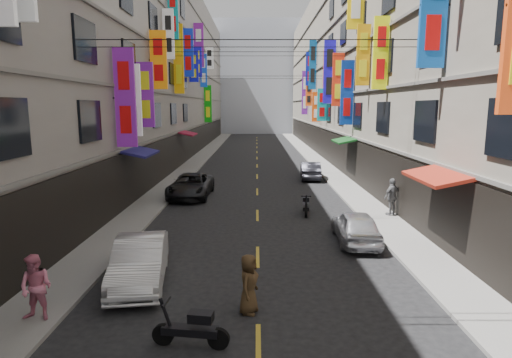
{
  "coord_description": "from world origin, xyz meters",
  "views": [
    {
      "loc": [
        -0.04,
        3.14,
        5.41
      ],
      "look_at": [
        -0.05,
        11.39,
        4.0
      ],
      "focal_mm": 30.0,
      "sensor_mm": 36.0,
      "label": 1
    }
  ],
  "objects_px": {
    "car_right_far": "(310,170)",
    "pedestrian_lfar": "(36,288)",
    "pedestrian_crossing": "(249,284)",
    "car_left_far": "(191,186)",
    "scooter_far_right": "(306,206)",
    "car_left_mid": "(140,261)",
    "pedestrian_rfar": "(392,197)",
    "car_right_mid": "(356,226)",
    "scooter_crossing": "(192,329)"
  },
  "relations": [
    {
      "from": "car_left_far",
      "to": "car_right_mid",
      "type": "relative_size",
      "value": 1.3
    },
    {
      "from": "car_left_far",
      "to": "pedestrian_rfar",
      "type": "bearing_deg",
      "value": -22.57
    },
    {
      "from": "car_left_far",
      "to": "car_right_mid",
      "type": "distance_m",
      "value": 11.78
    },
    {
      "from": "scooter_crossing",
      "to": "pedestrian_rfar",
      "type": "xyz_separation_m",
      "value": [
        8.11,
        11.52,
        0.6
      ]
    },
    {
      "from": "car_left_mid",
      "to": "car_right_far",
      "type": "height_order",
      "value": "car_left_mid"
    },
    {
      "from": "scooter_far_right",
      "to": "car_right_mid",
      "type": "distance_m",
      "value": 4.8
    },
    {
      "from": "scooter_far_right",
      "to": "pedestrian_crossing",
      "type": "height_order",
      "value": "pedestrian_crossing"
    },
    {
      "from": "scooter_far_right",
      "to": "car_right_far",
      "type": "bearing_deg",
      "value": -92.59
    },
    {
      "from": "car_right_mid",
      "to": "pedestrian_lfar",
      "type": "xyz_separation_m",
      "value": [
        -9.45,
        -6.56,
        0.31
      ]
    },
    {
      "from": "scooter_crossing",
      "to": "pedestrian_rfar",
      "type": "relative_size",
      "value": 0.98
    },
    {
      "from": "car_left_mid",
      "to": "car_right_mid",
      "type": "xyz_separation_m",
      "value": [
        7.58,
        4.01,
        -0.04
      ]
    },
    {
      "from": "scooter_crossing",
      "to": "pedestrian_rfar",
      "type": "bearing_deg",
      "value": -26.93
    },
    {
      "from": "car_left_mid",
      "to": "pedestrian_rfar",
      "type": "distance_m",
      "value": 12.96
    },
    {
      "from": "scooter_crossing",
      "to": "pedestrian_rfar",
      "type": "distance_m",
      "value": 14.1
    },
    {
      "from": "pedestrian_lfar",
      "to": "car_right_mid",
      "type": "bearing_deg",
      "value": 41.75
    },
    {
      "from": "scooter_far_right",
      "to": "pedestrian_rfar",
      "type": "bearing_deg",
      "value": 176.87
    },
    {
      "from": "car_right_far",
      "to": "pedestrian_crossing",
      "type": "distance_m",
      "value": 21.57
    },
    {
      "from": "pedestrian_lfar",
      "to": "scooter_crossing",
      "type": "bearing_deg",
      "value": -7.58
    },
    {
      "from": "scooter_far_right",
      "to": "car_right_mid",
      "type": "height_order",
      "value": "car_right_mid"
    },
    {
      "from": "pedestrian_rfar",
      "to": "scooter_crossing",
      "type": "bearing_deg",
      "value": 21.79
    },
    {
      "from": "car_right_mid",
      "to": "pedestrian_crossing",
      "type": "bearing_deg",
      "value": 56.84
    },
    {
      "from": "pedestrian_lfar",
      "to": "pedestrian_rfar",
      "type": "height_order",
      "value": "pedestrian_rfar"
    },
    {
      "from": "scooter_crossing",
      "to": "car_left_mid",
      "type": "height_order",
      "value": "car_left_mid"
    },
    {
      "from": "scooter_far_right",
      "to": "car_right_far",
      "type": "height_order",
      "value": "car_right_far"
    },
    {
      "from": "scooter_far_right",
      "to": "pedestrian_lfar",
      "type": "height_order",
      "value": "pedestrian_lfar"
    },
    {
      "from": "car_right_far",
      "to": "pedestrian_rfar",
      "type": "relative_size",
      "value": 2.17
    },
    {
      "from": "scooter_crossing",
      "to": "car_left_mid",
      "type": "distance_m",
      "value": 4.18
    },
    {
      "from": "car_left_mid",
      "to": "pedestrian_rfar",
      "type": "xyz_separation_m",
      "value": [
        10.24,
        7.94,
        0.34
      ]
    },
    {
      "from": "car_right_mid",
      "to": "pedestrian_lfar",
      "type": "distance_m",
      "value": 11.51
    },
    {
      "from": "pedestrian_crossing",
      "to": "car_left_far",
      "type": "bearing_deg",
      "value": 31.6
    },
    {
      "from": "pedestrian_crossing",
      "to": "pedestrian_lfar",
      "type": "bearing_deg",
      "value": 113.75
    },
    {
      "from": "scooter_crossing",
      "to": "car_right_mid",
      "type": "relative_size",
      "value": 0.47
    },
    {
      "from": "pedestrian_lfar",
      "to": "pedestrian_rfar",
      "type": "relative_size",
      "value": 0.92
    },
    {
      "from": "car_left_far",
      "to": "scooter_far_right",
      "type": "bearing_deg",
      "value": -30.95
    },
    {
      "from": "car_right_far",
      "to": "pedestrian_lfar",
      "type": "bearing_deg",
      "value": 70.2
    },
    {
      "from": "scooter_far_right",
      "to": "car_left_far",
      "type": "xyz_separation_m",
      "value": [
        -6.46,
        4.14,
        0.25
      ]
    },
    {
      "from": "scooter_far_right",
      "to": "pedestrian_rfar",
      "type": "relative_size",
      "value": 0.98
    },
    {
      "from": "car_left_far",
      "to": "pedestrian_crossing",
      "type": "relative_size",
      "value": 3.12
    },
    {
      "from": "scooter_crossing",
      "to": "scooter_far_right",
      "type": "height_order",
      "value": "same"
    },
    {
      "from": "car_right_far",
      "to": "pedestrian_rfar",
      "type": "bearing_deg",
      "value": 106.82
    },
    {
      "from": "scooter_crossing",
      "to": "pedestrian_crossing",
      "type": "relative_size",
      "value": 1.12
    },
    {
      "from": "scooter_crossing",
      "to": "pedestrian_lfar",
      "type": "relative_size",
      "value": 1.06
    },
    {
      "from": "car_left_mid",
      "to": "pedestrian_lfar",
      "type": "relative_size",
      "value": 2.52
    },
    {
      "from": "car_left_far",
      "to": "car_right_far",
      "type": "height_order",
      "value": "car_left_far"
    },
    {
      "from": "scooter_crossing",
      "to": "pedestrian_rfar",
      "type": "height_order",
      "value": "pedestrian_rfar"
    },
    {
      "from": "car_right_far",
      "to": "pedestrian_crossing",
      "type": "relative_size",
      "value": 2.48
    },
    {
      "from": "pedestrian_rfar",
      "to": "car_right_far",
      "type": "bearing_deg",
      "value": -110.1
    },
    {
      "from": "car_left_mid",
      "to": "car_right_mid",
      "type": "distance_m",
      "value": 8.57
    },
    {
      "from": "car_left_mid",
      "to": "car_right_far",
      "type": "xyz_separation_m",
      "value": [
        7.64,
        19.21,
        -0.05
      ]
    },
    {
      "from": "car_right_far",
      "to": "scooter_crossing",
      "type": "bearing_deg",
      "value": 80.25
    }
  ]
}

